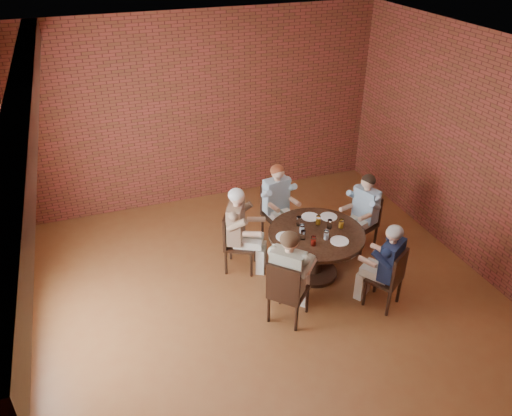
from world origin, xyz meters
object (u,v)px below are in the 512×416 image
object	(u,v)px
chair_d	(286,291)
diner_d	(289,276)
chair_e	(390,277)
dining_table	(316,245)
diner_a	(363,213)
diner_e	(386,266)
diner_c	(240,230)
smartphone	(341,243)
diner_b	(278,204)
chair_a	(365,219)
chair_b	(275,210)
chair_c	(234,239)

from	to	relation	value
chair_d	diner_d	bearing A→B (deg)	-90.00
diner_d	chair_e	size ratio (longest dim) A/B	1.51
dining_table	diner_a	size ratio (longest dim) A/B	1.07
chair_e	chair_d	bearing A→B (deg)	-40.55
diner_a	diner_e	xyz separation A→B (m)	(-0.40, -1.29, -0.00)
diner_c	smartphone	bearing A→B (deg)	-98.82
diner_a	diner_d	world-z (taller)	diner_d
diner_c	diner_e	size ratio (longest dim) A/B	1.05
diner_b	chair_d	distance (m)	1.98
chair_a	chair_b	size ratio (longest dim) A/B	0.98
chair_d	diner_e	size ratio (longest dim) A/B	0.75
diner_b	chair_c	world-z (taller)	diner_b
chair_a	diner_e	size ratio (longest dim) A/B	0.71
chair_a	diner_b	size ratio (longest dim) A/B	0.69
chair_b	chair_c	distance (m)	1.07
diner_d	chair_c	bearing A→B (deg)	-30.01
chair_a	smartphone	xyz separation A→B (m)	(-0.87, -0.77, 0.25)
dining_table	diner_e	distance (m)	1.09
diner_a	diner_c	xyz separation A→B (m)	(-1.98, 0.15, 0.03)
chair_b	diner_d	world-z (taller)	diner_d
diner_a	chair_b	size ratio (longest dim) A/B	1.39
chair_c	diner_c	xyz separation A→B (m)	(0.08, -0.04, 0.17)
chair_a	diner_c	xyz separation A→B (m)	(-2.05, 0.12, 0.18)
chair_c	chair_e	bearing A→B (deg)	-104.37
chair_b	diner_e	bearing A→B (deg)	-78.37
smartphone	chair_e	bearing A→B (deg)	-73.91
diner_a	diner_d	bearing A→B (deg)	-78.40
chair_c	smartphone	distance (m)	1.59
chair_a	chair_e	distance (m)	1.46
diner_d	smartphone	world-z (taller)	diner_d
dining_table	diner_d	size ratio (longest dim) A/B	1.01
chair_b	diner_c	size ratio (longest dim) A/B	0.69
dining_table	smartphone	bearing A→B (deg)	-61.57
dining_table	smartphone	size ratio (longest dim) A/B	11.04
diner_a	chair_d	world-z (taller)	diner_a
diner_a	diner_b	bearing A→B (deg)	-142.24
dining_table	chair_d	distance (m)	1.12
dining_table	diner_b	bearing A→B (deg)	98.45
chair_b	chair_d	xyz separation A→B (m)	(-0.63, -1.95, 0.01)
diner_b	chair_e	bearing A→B (deg)	-77.47
dining_table	diner_e	size ratio (longest dim) A/B	1.08
chair_d	diner_a	bearing A→B (deg)	-101.43
chair_b	diner_b	bearing A→B (deg)	-90.00
diner_a	diner_b	size ratio (longest dim) A/B	0.98
diner_d	chair_a	bearing A→B (deg)	-102.39
smartphone	diner_d	bearing A→B (deg)	-177.83
diner_c	chair_b	bearing A→B (deg)	-23.83
diner_c	smartphone	size ratio (longest dim) A/B	10.80
diner_e	diner_c	bearing A→B (deg)	-75.17
diner_d	chair_e	distance (m)	1.41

